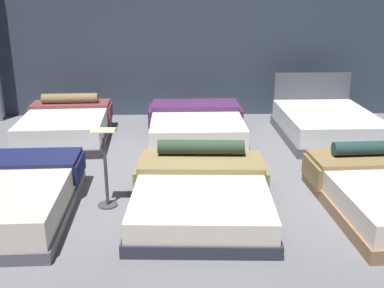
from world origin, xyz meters
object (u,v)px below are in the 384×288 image
object	(u,v)px
bed_1	(201,194)
bed_3	(66,126)
bed_5	(326,125)
price_sign	(106,177)
bed_4	(196,127)
bed_0	(4,198)

from	to	relation	value
bed_1	bed_3	bearing A→B (deg)	131.50
bed_1	bed_5	size ratio (longest dim) A/B	0.99
bed_3	price_sign	size ratio (longest dim) A/B	2.11
bed_1	price_sign	world-z (taller)	price_sign
bed_1	bed_5	xyz separation A→B (m)	(2.36, 2.79, 0.04)
bed_4	bed_5	world-z (taller)	bed_5
bed_1	bed_4	xyz separation A→B (m)	(0.03, 2.69, 0.04)
price_sign	bed_5	bearing A→B (deg)	37.28
bed_3	bed_0	bearing A→B (deg)	-94.30
bed_1	bed_5	bearing A→B (deg)	52.07
bed_3	bed_5	world-z (taller)	bed_5
bed_0	bed_3	xyz separation A→B (m)	(0.05, 2.87, 0.03)
bed_4	price_sign	size ratio (longest dim) A/B	2.09
bed_0	bed_5	xyz separation A→B (m)	(4.66, 2.89, 0.02)
bed_3	bed_4	distance (m)	2.29
bed_3	bed_5	xyz separation A→B (m)	(4.62, 0.02, -0.01)
bed_5	price_sign	distance (m)	4.40
bed_5	price_sign	xyz separation A→B (m)	(-3.50, -2.66, 0.13)
bed_3	bed_1	bearing A→B (deg)	-54.13
bed_3	bed_4	bearing A→B (deg)	-5.14
bed_0	price_sign	xyz separation A→B (m)	(1.16, 0.23, 0.15)
bed_3	price_sign	distance (m)	2.87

